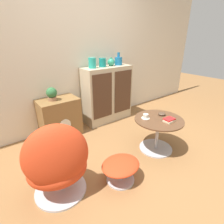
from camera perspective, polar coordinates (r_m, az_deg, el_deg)
The scene contains 15 objects.
ground_plane at distance 2.37m, azimuth 10.17°, elevation -16.92°, with size 12.00×12.00×0.00m, color olive.
wall_back at distance 3.11m, azimuth -11.60°, elevation 19.03°, with size 6.40×0.06×2.60m.
sideboard at distance 3.31m, azimuth -1.61°, elevation 5.85°, with size 0.93×0.38×1.03m.
tv_console at distance 2.95m, azimuth -16.71°, elevation -1.73°, with size 0.61×0.41×0.62m.
egg_chair at distance 1.82m, azimuth -17.43°, elevation -15.70°, with size 0.71×0.67×0.85m.
ottoman at distance 2.03m, azimuth 2.79°, elevation -17.42°, with size 0.44×0.38×0.26m.
coffee_table at distance 2.55m, azimuth 14.67°, elevation -5.86°, with size 0.66×0.66×0.48m.
vase_leftmost at distance 3.02m, azimuth -6.50°, elevation 15.63°, with size 0.13×0.13×0.17m.
vase_inner_left at distance 3.13m, azimuth -3.15°, elevation 15.83°, with size 0.12×0.12×0.15m.
vase_inner_right at distance 3.25m, azimuth -0.29°, elevation 15.98°, with size 0.13×0.13×0.14m.
vase_rightmost at distance 3.35m, azimuth 2.12°, elevation 16.40°, with size 0.14×0.14×0.23m.
potted_plant at distance 2.78m, azimuth -19.09°, elevation 5.69°, with size 0.16×0.16×0.20m.
teacup at distance 2.43m, azimuth 10.92°, elevation -1.48°, with size 0.11×0.11×0.06m.
book_stack at distance 2.42m, azimuth 18.15°, elevation -2.49°, with size 0.15×0.12×0.04m.
bowl at distance 2.59m, azimuth 15.99°, elevation -0.58°, with size 0.10×0.10×0.04m.
Camera 1 is at (-1.40, -1.15, 1.52)m, focal length 28.00 mm.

